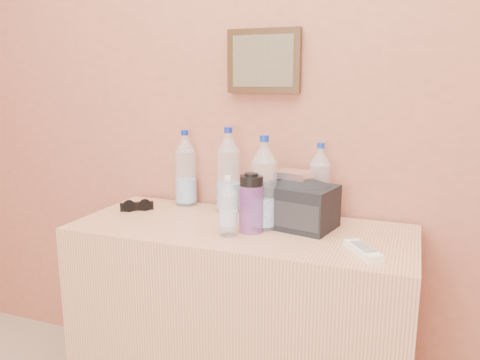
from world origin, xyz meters
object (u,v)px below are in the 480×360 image
at_px(pet_large_c, 319,186).
at_px(nalgene_bottle, 251,203).
at_px(pet_large_b, 186,172).
at_px(pet_small, 228,210).
at_px(pet_large_d, 264,188).
at_px(foil_packet, 294,175).
at_px(pet_large_a, 228,175).
at_px(toiletry_bag, 298,203).
at_px(ac_remote, 363,250).
at_px(dresser, 241,323).
at_px(sunglasses, 137,206).

xyz_separation_m(pet_large_c, nalgene_bottle, (-0.20, -0.24, -0.03)).
relative_size(pet_large_b, pet_small, 1.53).
distance_m(pet_large_d, foil_packet, 0.13).
distance_m(pet_large_a, toiletry_bag, 0.34).
height_order(pet_small, ac_remote, pet_small).
relative_size(pet_large_b, foil_packet, 2.69).
height_order(dresser, pet_large_b, pet_large_b).
relative_size(pet_small, sunglasses, 1.55).
distance_m(pet_small, ac_remote, 0.47).
height_order(pet_large_a, nalgene_bottle, pet_large_a).
bearing_deg(nalgene_bottle, pet_small, -131.86).
bearing_deg(ac_remote, nalgene_bottle, -137.34).
bearing_deg(pet_large_d, sunglasses, 175.76).
bearing_deg(pet_large_d, pet_large_b, 154.63).
xyz_separation_m(pet_large_b, toiletry_bag, (0.53, -0.13, -0.06)).
bearing_deg(pet_large_c, pet_large_b, 178.55).
bearing_deg(nalgene_bottle, dresser, 145.14).
relative_size(pet_large_b, toiletry_bag, 1.24).
bearing_deg(nalgene_bottle, pet_large_a, 128.95).
height_order(pet_large_a, pet_large_d, pet_large_a).
relative_size(pet_large_a, sunglasses, 2.55).
distance_m(nalgene_bottle, ac_remote, 0.42).
relative_size(pet_large_c, pet_small, 1.41).
bearing_deg(pet_large_b, sunglasses, -134.13).
relative_size(dresser, ac_remote, 7.64).
distance_m(pet_small, toiletry_bag, 0.28).
distance_m(nalgene_bottle, toiletry_bag, 0.19).
distance_m(pet_large_d, toiletry_bag, 0.14).
bearing_deg(ac_remote, sunglasses, -136.18).
distance_m(pet_large_b, toiletry_bag, 0.55).
bearing_deg(dresser, nalgene_bottle, -34.86).
bearing_deg(dresser, sunglasses, 173.37).
distance_m(dresser, pet_large_d, 0.55).
bearing_deg(pet_small, pet_large_b, 135.87).
bearing_deg(sunglasses, pet_large_d, -40.11).
distance_m(pet_small, sunglasses, 0.52).
relative_size(dresser, nalgene_bottle, 5.86).
bearing_deg(pet_large_c, sunglasses, -169.13).
relative_size(pet_large_c, toiletry_bag, 1.15).
bearing_deg(foil_packet, pet_large_c, 51.34).
relative_size(pet_large_c, foil_packet, 2.49).
height_order(dresser, pet_large_d, pet_large_d).
height_order(pet_large_b, pet_small, pet_large_b).
distance_m(ac_remote, toiletry_bag, 0.34).
xyz_separation_m(dresser, nalgene_bottle, (0.06, -0.04, 0.50)).
relative_size(pet_large_b, nalgene_bottle, 1.52).
xyz_separation_m(ac_remote, foil_packet, (-0.28, 0.23, 0.18)).
distance_m(dresser, pet_large_b, 0.67).
distance_m(pet_large_a, pet_small, 0.32).
bearing_deg(dresser, ac_remote, -15.14).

